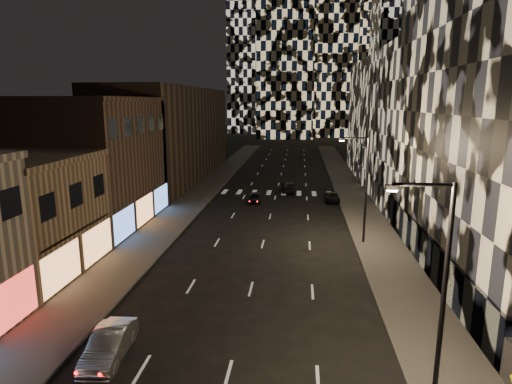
% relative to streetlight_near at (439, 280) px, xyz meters
% --- Properties ---
extents(sidewalk_left, '(4.00, 120.00, 0.15)m').
position_rel_streetlight_near_xyz_m(sidewalk_left, '(-18.35, 40.00, -5.28)').
color(sidewalk_left, '#47443F').
rests_on(sidewalk_left, ground).
extents(sidewalk_right, '(4.00, 120.00, 0.15)m').
position_rel_streetlight_near_xyz_m(sidewalk_right, '(1.65, 40.00, -5.28)').
color(sidewalk_right, '#47443F').
rests_on(sidewalk_right, ground).
extents(curb_left, '(0.20, 120.00, 0.15)m').
position_rel_streetlight_near_xyz_m(curb_left, '(-16.25, 40.00, -5.28)').
color(curb_left, '#4C4C47').
rests_on(curb_left, ground).
extents(curb_right, '(0.20, 120.00, 0.15)m').
position_rel_streetlight_near_xyz_m(curb_right, '(-0.45, 40.00, -5.28)').
color(curb_right, '#4C4C47').
rests_on(curb_right, ground).
extents(retail_tan, '(10.00, 10.00, 8.00)m').
position_rel_streetlight_near_xyz_m(retail_tan, '(-25.35, 11.00, -1.35)').
color(retail_tan, '#876B51').
rests_on(retail_tan, ground).
extents(retail_brown, '(10.00, 15.00, 12.00)m').
position_rel_streetlight_near_xyz_m(retail_brown, '(-25.35, 23.50, 0.65)').
color(retail_brown, '#483529').
rests_on(retail_brown, ground).
extents(retail_filler_left, '(10.00, 40.00, 14.00)m').
position_rel_streetlight_near_xyz_m(retail_filler_left, '(-25.35, 50.00, 1.65)').
color(retail_filler_left, '#483529').
rests_on(retail_filler_left, ground).
extents(midrise_base, '(0.60, 25.00, 3.00)m').
position_rel_streetlight_near_xyz_m(midrise_base, '(3.95, 14.50, -3.85)').
color(midrise_base, '#383838').
rests_on(midrise_base, ground).
extents(midrise_filler_right, '(16.00, 40.00, 18.00)m').
position_rel_streetlight_near_xyz_m(midrise_filler_right, '(11.65, 47.00, 3.65)').
color(midrise_filler_right, '#232326').
rests_on(midrise_filler_right, ground).
extents(streetlight_near, '(2.55, 0.25, 9.00)m').
position_rel_streetlight_near_xyz_m(streetlight_near, '(0.00, 0.00, 0.00)').
color(streetlight_near, black).
rests_on(streetlight_near, sidewalk_right).
extents(streetlight_far, '(2.55, 0.25, 9.00)m').
position_rel_streetlight_near_xyz_m(streetlight_far, '(0.00, 20.00, 0.00)').
color(streetlight_far, black).
rests_on(streetlight_far, sidewalk_right).
extents(car_silver_parked, '(1.83, 4.43, 1.43)m').
position_rel_streetlight_near_xyz_m(car_silver_parked, '(-14.15, 1.68, -4.64)').
color(car_silver_parked, '#96969B').
rests_on(car_silver_parked, ground).
extents(car_dark_midlane, '(1.55, 3.61, 1.22)m').
position_rel_streetlight_near_xyz_m(car_dark_midlane, '(-10.62, 34.19, -4.74)').
color(car_dark_midlane, black).
rests_on(car_dark_midlane, ground).
extents(car_dark_oncoming, '(2.01, 4.57, 1.31)m').
position_rel_streetlight_near_xyz_m(car_dark_oncoming, '(-6.76, 40.67, -4.70)').
color(car_dark_oncoming, black).
rests_on(car_dark_oncoming, ground).
extents(car_dark_rightlane, '(1.79, 3.85, 1.07)m').
position_rel_streetlight_near_xyz_m(car_dark_rightlane, '(-1.35, 35.55, -4.82)').
color(car_dark_rightlane, black).
rests_on(car_dark_rightlane, ground).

